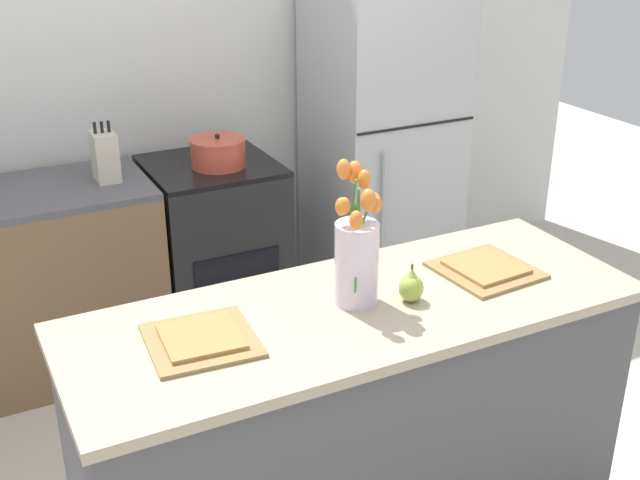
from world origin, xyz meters
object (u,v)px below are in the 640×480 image
object	(u,v)px
plate_setting_right	(486,269)
knife_block	(105,156)
cooking_pot	(218,152)
flower_vase	(357,253)
plate_setting_left	(201,339)
refrigerator	(382,148)
pear_figurine	(411,286)
stove_range	(215,249)

from	to	relation	value
plate_setting_right	knife_block	distance (m)	1.81
plate_setting_right	cooking_pot	size ratio (longest dim) A/B	1.22
flower_vase	cooking_pot	world-z (taller)	flower_vase
knife_block	cooking_pot	bearing A→B (deg)	-4.53
flower_vase	plate_setting_right	distance (m)	0.51
plate_setting_left	flower_vase	bearing A→B (deg)	1.54
refrigerator	pear_figurine	bearing A→B (deg)	-118.31
stove_range	plate_setting_left	size ratio (longest dim) A/B	2.82
cooking_pot	pear_figurine	bearing A→B (deg)	-88.57
plate_setting_right	knife_block	xyz separation A→B (m)	(-0.89, 1.57, 0.07)
stove_range	flower_vase	world-z (taller)	flower_vase
pear_figurine	plate_setting_right	distance (m)	0.34
refrigerator	plate_setting_right	xyz separation A→B (m)	(-0.55, -1.59, 0.10)
plate_setting_left	refrigerator	bearing A→B (deg)	45.81
pear_figurine	knife_block	world-z (taller)	knife_block
flower_vase	pear_figurine	size ratio (longest dim) A/B	3.55
knife_block	flower_vase	bearing A→B (deg)	-75.62
flower_vase	plate_setting_right	bearing A→B (deg)	-1.60
pear_figurine	plate_setting_left	size ratio (longest dim) A/B	0.39
plate_setting_left	knife_block	world-z (taller)	knife_block
stove_range	refrigerator	world-z (taller)	refrigerator
refrigerator	cooking_pot	xyz separation A→B (m)	(-0.93, -0.06, 0.13)
pear_figurine	plate_setting_right	size ratio (longest dim) A/B	0.39
stove_range	plate_setting_left	xyz separation A→B (m)	(-0.60, -1.59, 0.49)
stove_range	knife_block	bearing A→B (deg)	-178.21
flower_vase	cooking_pot	xyz separation A→B (m)	(0.11, 1.52, -0.13)
stove_range	plate_setting_left	bearing A→B (deg)	-110.55
pear_figurine	plate_setting_right	world-z (taller)	pear_figurine
refrigerator	cooking_pot	world-z (taller)	refrigerator
stove_range	plate_setting_right	xyz separation A→B (m)	(0.40, -1.59, 0.49)
pear_figurine	plate_setting_left	xyz separation A→B (m)	(-0.66, 0.06, -0.04)
pear_figurine	cooking_pot	xyz separation A→B (m)	(-0.04, 1.59, -0.02)
plate_setting_right	knife_block	size ratio (longest dim) A/B	1.18
plate_setting_right	pear_figurine	bearing A→B (deg)	-170.01
plate_setting_right	flower_vase	bearing A→B (deg)	178.40
pear_figurine	cooking_pot	size ratio (longest dim) A/B	0.48
flower_vase	knife_block	world-z (taller)	flower_vase
refrigerator	pear_figurine	distance (m)	1.88
flower_vase	stove_range	bearing A→B (deg)	86.70
stove_range	plate_setting_left	world-z (taller)	plate_setting_left
plate_setting_right	cooking_pot	distance (m)	1.58
stove_range	flower_vase	xyz separation A→B (m)	(-0.09, -1.58, 0.65)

